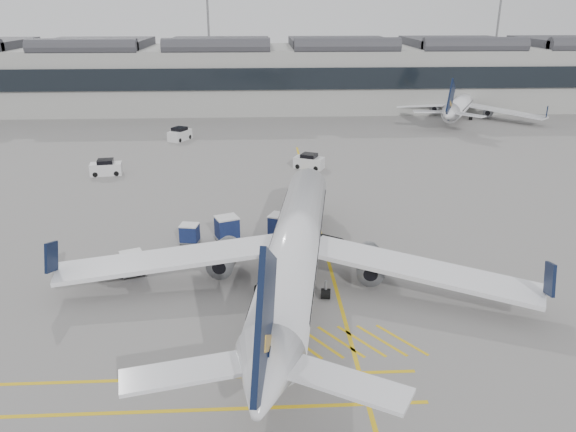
{
  "coord_description": "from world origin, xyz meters",
  "views": [
    {
      "loc": [
        4.87,
        -34.78,
        18.51
      ],
      "look_at": [
        6.87,
        3.26,
        4.0
      ],
      "focal_mm": 35.0,
      "sensor_mm": 36.0,
      "label": 1
    }
  ],
  "objects_px": {
    "belt_loader": "(317,246)",
    "pushback_tug": "(114,267)",
    "airliner_main": "(295,249)",
    "baggage_cart_a": "(281,225)",
    "ramp_agent_a": "(291,246)",
    "ramp_agent_b": "(281,258)"
  },
  "relations": [
    {
      "from": "belt_loader",
      "to": "pushback_tug",
      "type": "distance_m",
      "value": 15.46
    },
    {
      "from": "airliner_main",
      "to": "belt_loader",
      "type": "distance_m",
      "value": 6.38
    },
    {
      "from": "baggage_cart_a",
      "to": "airliner_main",
      "type": "bearing_deg",
      "value": -61.23
    },
    {
      "from": "ramp_agent_a",
      "to": "pushback_tug",
      "type": "relative_size",
      "value": 0.66
    },
    {
      "from": "baggage_cart_a",
      "to": "ramp_agent_a",
      "type": "bearing_deg",
      "value": -54.8
    },
    {
      "from": "pushback_tug",
      "to": "ramp_agent_b",
      "type": "bearing_deg",
      "value": 16.49
    },
    {
      "from": "ramp_agent_a",
      "to": "baggage_cart_a",
      "type": "bearing_deg",
      "value": 38.64
    },
    {
      "from": "baggage_cart_a",
      "to": "ramp_agent_b",
      "type": "relative_size",
      "value": 1.46
    },
    {
      "from": "pushback_tug",
      "to": "baggage_cart_a",
      "type": "bearing_deg",
      "value": 41.36
    },
    {
      "from": "baggage_cart_a",
      "to": "pushback_tug",
      "type": "relative_size",
      "value": 0.97
    },
    {
      "from": "ramp_agent_b",
      "to": "ramp_agent_a",
      "type": "bearing_deg",
      "value": -129.17
    },
    {
      "from": "belt_loader",
      "to": "ramp_agent_b",
      "type": "distance_m",
      "value": 4.04
    },
    {
      "from": "airliner_main",
      "to": "baggage_cart_a",
      "type": "relative_size",
      "value": 14.75
    },
    {
      "from": "airliner_main",
      "to": "baggage_cart_a",
      "type": "height_order",
      "value": "airliner_main"
    },
    {
      "from": "belt_loader",
      "to": "ramp_agent_a",
      "type": "height_order",
      "value": "belt_loader"
    },
    {
      "from": "belt_loader",
      "to": "ramp_agent_b",
      "type": "xyz_separation_m",
      "value": [
        -3.0,
        -2.69,
        0.31
      ]
    },
    {
      "from": "belt_loader",
      "to": "baggage_cart_a",
      "type": "xyz_separation_m",
      "value": [
        -2.78,
        3.14,
        0.57
      ]
    },
    {
      "from": "ramp_agent_a",
      "to": "ramp_agent_b",
      "type": "distance_m",
      "value": 2.37
    },
    {
      "from": "pushback_tug",
      "to": "airliner_main",
      "type": "bearing_deg",
      "value": 3.85
    },
    {
      "from": "airliner_main",
      "to": "ramp_agent_a",
      "type": "bearing_deg",
      "value": 98.12
    },
    {
      "from": "airliner_main",
      "to": "ramp_agent_b",
      "type": "xyz_separation_m",
      "value": [
        -0.84,
        2.87,
        -1.95
      ]
    },
    {
      "from": "airliner_main",
      "to": "baggage_cart_a",
      "type": "bearing_deg",
      "value": 102.8
    }
  ]
}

